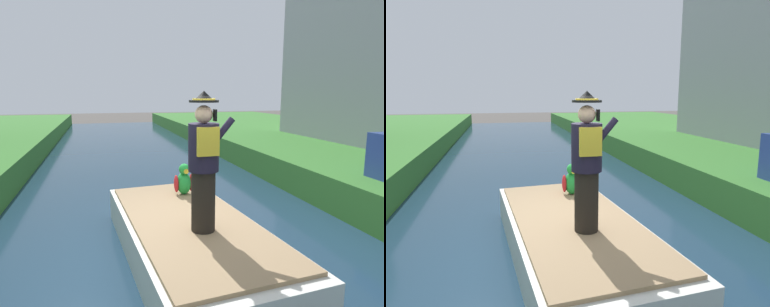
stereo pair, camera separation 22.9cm
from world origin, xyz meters
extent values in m
plane|color=#4C4742|center=(0.00, 0.00, 0.00)|extent=(80.00, 80.00, 0.00)
cube|color=#1E384C|center=(0.00, 0.00, 0.05)|extent=(6.45, 48.00, 0.10)
cube|color=silver|center=(0.00, -0.01, 0.38)|extent=(2.14, 4.34, 0.56)
cube|color=#997A56|center=(0.00, -0.01, 0.69)|extent=(1.97, 3.99, 0.05)
cylinder|color=black|center=(0.07, -0.48, 1.12)|extent=(0.32, 0.32, 0.82)
cylinder|color=black|center=(0.07, -0.48, 1.84)|extent=(0.40, 0.40, 0.62)
cube|color=gold|center=(0.07, -0.67, 1.94)|extent=(0.28, 0.06, 0.36)
sphere|color=#DBA884|center=(0.07, -0.48, 2.27)|extent=(0.23, 0.23, 0.23)
cylinder|color=black|center=(0.07, -0.48, 2.43)|extent=(0.38, 0.38, 0.03)
cone|color=black|center=(0.07, -0.48, 2.50)|extent=(0.26, 0.26, 0.12)
cylinder|color=gold|center=(0.07, -0.48, 2.46)|extent=(0.29, 0.29, 0.02)
cylinder|color=black|center=(0.29, -0.52, 2.02)|extent=(0.38, 0.09, 0.43)
cube|color=black|center=(0.20, -0.54, 2.26)|extent=(0.03, 0.08, 0.15)
ellipsoid|color=green|center=(0.22, 1.21, 0.91)|extent=(0.26, 0.32, 0.40)
sphere|color=green|center=(0.22, 1.17, 1.18)|extent=(0.20, 0.20, 0.20)
cone|color=yellow|center=(0.22, 1.07, 1.17)|extent=(0.09, 0.09, 0.09)
ellipsoid|color=red|center=(0.08, 1.21, 0.91)|extent=(0.08, 0.20, 0.32)
ellipsoid|color=red|center=(0.36, 1.21, 0.91)|extent=(0.08, 0.20, 0.32)
camera|label=1|loc=(-1.24, -4.61, 2.53)|focal=31.79mm
camera|label=2|loc=(-1.01, -4.67, 2.53)|focal=31.79mm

